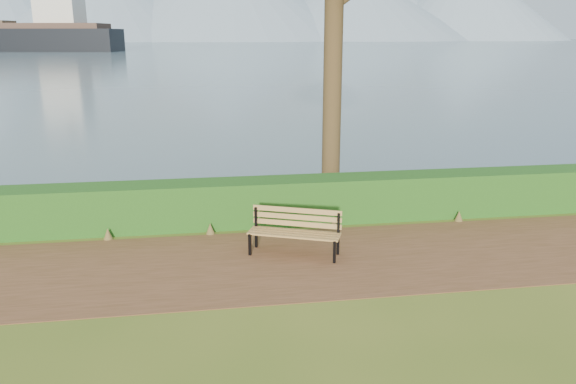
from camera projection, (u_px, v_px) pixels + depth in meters
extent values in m
plane|color=#4B621C|center=(274.00, 269.00, 10.14)|extent=(140.00, 140.00, 0.00)
cube|color=brown|center=(272.00, 263.00, 10.43)|extent=(40.00, 3.40, 0.01)
cube|color=#183F12|center=(259.00, 202.00, 12.48)|extent=(32.00, 0.85, 1.00)
cube|color=#455F70|center=(200.00, 44.00, 257.46)|extent=(700.00, 510.00, 0.00)
cone|color=#7B8FA4|center=(106.00, 3.00, 370.49)|extent=(160.00, 160.00, 48.00)
cone|color=#7B8FA4|center=(354.00, 4.00, 400.16)|extent=(170.00, 170.00, 50.00)
cone|color=#7B8FA4|center=(466.00, 0.00, 421.93)|extent=(150.00, 150.00, 58.00)
cone|color=#7B8FA4|center=(185.00, 16.00, 412.95)|extent=(120.00, 120.00, 35.00)
cone|color=#7B8FA4|center=(395.00, 13.00, 431.22)|extent=(130.00, 130.00, 40.00)
cube|color=black|center=(250.00, 245.00, 10.72)|extent=(0.07, 0.07, 0.44)
cube|color=black|center=(256.00, 228.00, 11.07)|extent=(0.07, 0.07, 0.84)
cube|color=black|center=(253.00, 232.00, 10.87)|extent=(0.24, 0.49, 0.05)
cube|color=black|center=(335.00, 252.00, 10.35)|extent=(0.07, 0.07, 0.44)
cube|color=black|center=(338.00, 234.00, 10.70)|extent=(0.07, 0.07, 0.84)
cube|color=black|center=(337.00, 239.00, 10.50)|extent=(0.24, 0.49, 0.05)
cube|color=#8E5E37|center=(292.00, 237.00, 10.50)|extent=(1.65, 0.75, 0.03)
cube|color=#8E5E37|center=(293.00, 235.00, 10.62)|extent=(1.65, 0.75, 0.03)
cube|color=#8E5E37|center=(295.00, 233.00, 10.73)|extent=(1.65, 0.75, 0.03)
cube|color=#8E5E37|center=(296.00, 230.00, 10.85)|extent=(1.65, 0.75, 0.03)
cube|color=#8E5E37|center=(297.00, 224.00, 10.87)|extent=(1.64, 0.71, 0.10)
cube|color=#8E5E37|center=(297.00, 217.00, 10.84)|extent=(1.64, 0.71, 0.10)
cube|color=#8E5E37|center=(297.00, 210.00, 10.80)|extent=(1.64, 0.71, 0.10)
cylinder|color=#3B2918|center=(334.00, 33.00, 13.45)|extent=(0.46, 0.46, 8.26)
cube|color=silver|center=(59.00, 1.00, 137.79)|extent=(11.24, 10.57, 12.02)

